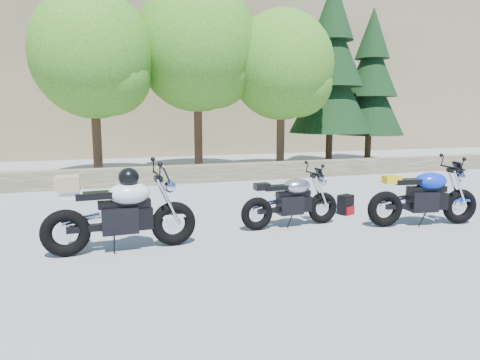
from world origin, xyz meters
name	(u,v)px	position (x,y,z in m)	size (l,w,h in m)	color
ground	(246,231)	(0.00, 0.00, 0.00)	(90.00, 90.00, 0.00)	#949399
stone_wall	(187,174)	(0.00, 5.50, 0.25)	(22.00, 0.55, 0.50)	#4D4533
hillside	(170,42)	(3.00, 28.00, 7.50)	(80.00, 30.00, 15.00)	#6A6541
tree_decid_left	(96,59)	(-2.39, 7.14, 3.63)	(3.67, 3.67, 5.62)	#382314
tree_decid_mid	(201,52)	(0.91, 7.54, 4.04)	(4.08, 4.08, 6.24)	#382314
tree_decid_right	(285,69)	(3.71, 6.94, 3.50)	(3.54, 3.54, 5.41)	#382314
conifer_near	(332,69)	(6.20, 8.20, 3.68)	(3.17, 3.17, 7.06)	#382314
conifer_far	(371,83)	(8.40, 8.80, 3.27)	(2.82, 2.82, 6.27)	#382314
silver_bike	(291,201)	(0.88, 0.07, 0.47)	(1.93, 0.61, 0.97)	black
white_bike	(120,211)	(-2.12, -0.41, 0.61)	(2.27, 0.72, 1.25)	black
blue_bike	(424,197)	(3.24, -0.58, 0.52)	(2.14, 0.68, 1.07)	black
backpack	(346,205)	(2.34, 0.61, 0.19)	(0.35, 0.32, 0.40)	black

